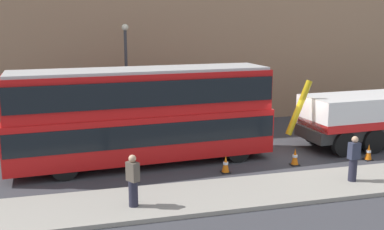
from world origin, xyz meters
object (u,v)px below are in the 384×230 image
pedestrian_onlooker (133,181)px  pedestrian_bystander (353,159)px  traffic_cone_near_bus (226,165)px  double_decker_bus (143,112)px  street_lamp (126,69)px  traffic_cone_midway (295,157)px  traffic_cone_near_truck (368,153)px

pedestrian_onlooker → pedestrian_bystander: size_ratio=1.00×
pedestrian_onlooker → traffic_cone_near_bus: size_ratio=2.38×
double_decker_bus → pedestrian_onlooker: size_ratio=6.52×
pedestrian_onlooker → street_lamp: size_ratio=0.29×
street_lamp → pedestrian_onlooker: bearing=-95.9°
traffic_cone_midway → pedestrian_bystander: bearing=-70.2°
traffic_cone_midway → street_lamp: (-6.12, 7.46, 3.13)m
double_decker_bus → traffic_cone_midway: double_decker_bus is taller
pedestrian_bystander → traffic_cone_midway: bearing=12.7°
double_decker_bus → pedestrian_onlooker: double_decker_bus is taller
traffic_cone_near_bus → traffic_cone_near_truck: same height
double_decker_bus → pedestrian_onlooker: (-1.07, -4.75, -1.25)m
pedestrian_onlooker → traffic_cone_near_bus: bearing=1.7°
double_decker_bus → pedestrian_onlooker: bearing=-106.3°
pedestrian_bystander → pedestrian_onlooker: bearing=84.5°
pedestrian_onlooker → traffic_cone_near_truck: size_ratio=2.38×
pedestrian_onlooker → pedestrian_bystander: bearing=-30.4°
traffic_cone_near_bus → street_lamp: size_ratio=0.12×
traffic_cone_near_truck → pedestrian_bystander: bearing=-135.4°
pedestrian_bystander → traffic_cone_near_truck: bearing=-52.5°
pedestrian_bystander → traffic_cone_midway: 2.89m
traffic_cone_midway → traffic_cone_near_truck: same height
pedestrian_bystander → traffic_cone_near_truck: pedestrian_bystander is taller
pedestrian_onlooker → traffic_cone_midway: (7.20, 2.88, -0.64)m
traffic_cone_near_truck → street_lamp: street_lamp is taller
pedestrian_onlooker → pedestrian_bystander: same height
traffic_cone_near_bus → traffic_cone_midway: bearing=3.1°
street_lamp → double_decker_bus: bearing=-90.1°
traffic_cone_midway → street_lamp: size_ratio=0.12×
traffic_cone_near_bus → street_lamp: 8.77m
double_decker_bus → traffic_cone_near_bus: bearing=-38.0°
double_decker_bus → traffic_cone_midway: (6.13, -1.87, -1.89)m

